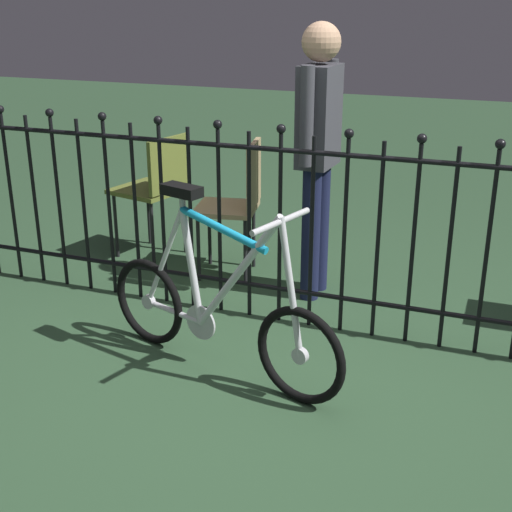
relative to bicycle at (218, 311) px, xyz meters
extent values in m
plane|color=#305033|center=(0.26, -0.02, -0.31)|extent=(20.00, 20.00, 0.00)
cylinder|color=black|center=(-1.69, 0.63, 0.21)|extent=(0.02, 0.02, 1.06)
sphere|color=black|center=(-1.69, 0.63, 0.77)|extent=(0.05, 0.05, 0.05)
cylinder|color=black|center=(-1.51, 0.63, 0.21)|extent=(0.02, 0.02, 1.06)
cylinder|color=black|center=(-1.33, 0.63, 0.21)|extent=(0.02, 0.02, 1.06)
sphere|color=black|center=(-1.33, 0.63, 0.77)|extent=(0.05, 0.05, 0.05)
cylinder|color=black|center=(-1.15, 0.63, 0.21)|extent=(0.02, 0.02, 1.06)
cylinder|color=black|center=(-0.98, 0.63, 0.21)|extent=(0.02, 0.02, 1.06)
sphere|color=black|center=(-0.98, 0.63, 0.77)|extent=(0.05, 0.05, 0.05)
cylinder|color=black|center=(-0.80, 0.63, 0.21)|extent=(0.02, 0.02, 1.06)
cylinder|color=black|center=(-0.62, 0.63, 0.21)|extent=(0.02, 0.02, 1.06)
sphere|color=black|center=(-0.62, 0.63, 0.77)|extent=(0.05, 0.05, 0.05)
cylinder|color=black|center=(-0.44, 0.63, 0.21)|extent=(0.02, 0.02, 1.06)
cylinder|color=black|center=(-0.26, 0.63, 0.21)|extent=(0.02, 0.02, 1.06)
sphere|color=black|center=(-0.26, 0.63, 0.77)|extent=(0.05, 0.05, 0.05)
cylinder|color=black|center=(-0.09, 0.63, 0.21)|extent=(0.02, 0.02, 1.06)
cylinder|color=black|center=(0.09, 0.63, 0.21)|extent=(0.02, 0.02, 1.06)
sphere|color=black|center=(0.09, 0.63, 0.77)|extent=(0.05, 0.05, 0.05)
cylinder|color=black|center=(0.27, 0.63, 0.21)|extent=(0.02, 0.02, 1.06)
cylinder|color=black|center=(0.45, 0.63, 0.21)|extent=(0.02, 0.02, 1.06)
sphere|color=black|center=(0.45, 0.63, 0.77)|extent=(0.05, 0.05, 0.05)
cylinder|color=black|center=(0.63, 0.63, 0.21)|extent=(0.02, 0.02, 1.06)
cylinder|color=black|center=(0.80, 0.63, 0.21)|extent=(0.02, 0.02, 1.06)
sphere|color=black|center=(0.80, 0.63, 0.77)|extent=(0.05, 0.05, 0.05)
cylinder|color=black|center=(0.98, 0.63, 0.21)|extent=(0.02, 0.02, 1.06)
cylinder|color=black|center=(1.16, 0.63, 0.21)|extent=(0.02, 0.02, 1.06)
sphere|color=black|center=(1.16, 0.63, 0.77)|extent=(0.05, 0.05, 0.05)
cylinder|color=black|center=(0.26, 0.63, -0.12)|extent=(4.60, 0.03, 0.03)
cylinder|color=black|center=(0.26, 0.63, 0.66)|extent=(4.60, 0.03, 0.03)
torus|color=black|center=(-0.45, 0.13, -0.08)|extent=(0.46, 0.17, 0.46)
cylinder|color=silver|center=(-0.45, 0.13, -0.08)|extent=(0.08, 0.05, 0.08)
torus|color=black|center=(0.46, -0.13, -0.08)|extent=(0.46, 0.17, 0.46)
cylinder|color=silver|center=(0.46, -0.13, -0.08)|extent=(0.08, 0.05, 0.08)
cylinder|color=silver|center=(0.12, -0.04, 0.22)|extent=(0.49, 0.18, 0.65)
cylinder|color=#19A5D8|center=(0.04, -0.01, 0.42)|extent=(0.49, 0.17, 0.14)
cylinder|color=silver|center=(-0.15, 0.04, 0.19)|extent=(0.13, 0.07, 0.57)
cylinder|color=silver|center=(-0.28, 0.08, -0.09)|extent=(0.35, 0.13, 0.04)
cylinder|color=silver|center=(-0.32, 0.09, 0.19)|extent=(0.28, 0.10, 0.56)
cylinder|color=silver|center=(0.40, -0.12, 0.23)|extent=(0.15, 0.07, 0.63)
cylinder|color=silver|center=(0.35, -0.10, 0.53)|extent=(0.03, 0.03, 0.02)
cylinder|color=silver|center=(0.35, -0.10, 0.52)|extent=(0.14, 0.39, 0.03)
cylinder|color=silver|center=(-0.20, 0.06, 0.50)|extent=(0.03, 0.03, 0.07)
cube|color=black|center=(-0.20, 0.06, 0.56)|extent=(0.22, 0.14, 0.05)
cylinder|color=silver|center=(-0.11, 0.03, -0.09)|extent=(0.18, 0.06, 0.18)
cylinder|color=black|center=(-0.57, 0.98, -0.10)|extent=(0.02, 0.02, 0.43)
cylinder|color=black|center=(-0.63, 1.28, -0.10)|extent=(0.02, 0.02, 0.43)
cylinder|color=black|center=(-0.28, 1.04, -0.10)|extent=(0.02, 0.02, 0.43)
cylinder|color=black|center=(-0.34, 1.34, -0.10)|extent=(0.02, 0.02, 0.43)
cube|color=tan|center=(-0.45, 1.16, 0.13)|extent=(0.44, 0.44, 0.03)
cube|color=tan|center=(-0.28, 1.19, 0.36)|extent=(0.10, 0.36, 0.40)
cylinder|color=black|center=(-1.29, 1.17, -0.08)|extent=(0.02, 0.02, 0.46)
cylinder|color=black|center=(-1.22, 1.50, -0.08)|extent=(0.02, 0.02, 0.46)
cylinder|color=black|center=(-0.96, 1.09, -0.08)|extent=(0.02, 0.02, 0.46)
cylinder|color=black|center=(-0.89, 1.42, -0.08)|extent=(0.02, 0.02, 0.46)
cube|color=olive|center=(-1.09, 1.30, 0.16)|extent=(0.50, 0.50, 0.03)
cube|color=olive|center=(-0.90, 1.25, 0.36)|extent=(0.12, 0.40, 0.36)
cylinder|color=#191E3F|center=(0.16, 0.98, 0.09)|extent=(0.11, 0.11, 0.80)
cylinder|color=#191E3F|center=(0.17, 1.14, 0.09)|extent=(0.11, 0.11, 0.80)
cube|color=#3F3F47|center=(0.17, 1.06, 0.77)|extent=(0.20, 0.31, 0.57)
cylinder|color=#3F3F47|center=(0.16, 0.86, 0.80)|extent=(0.08, 0.08, 0.54)
cylinder|color=#3F3F47|center=(0.18, 1.26, 0.80)|extent=(0.08, 0.08, 0.54)
sphere|color=tan|center=(0.17, 1.06, 1.17)|extent=(0.22, 0.22, 0.22)
camera|label=1|loc=(1.25, -2.73, 1.42)|focal=48.77mm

